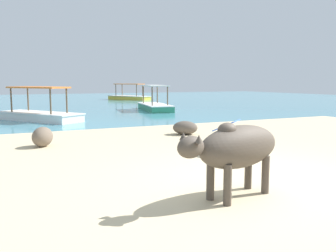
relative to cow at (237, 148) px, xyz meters
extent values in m
cube|color=#CCB78E|center=(0.87, 0.34, -0.66)|extent=(18.00, 14.00, 0.04)
cube|color=teal|center=(0.87, 22.34, -0.68)|extent=(60.00, 36.00, 0.03)
cylinder|color=#4C4238|center=(-0.28, -0.22, -0.39)|extent=(0.10, 0.10, 0.50)
cylinder|color=#4C4238|center=(-0.35, 0.06, -0.39)|extent=(0.10, 0.10, 0.50)
cylinder|color=#4C4238|center=(0.44, -0.03, -0.39)|extent=(0.10, 0.10, 0.50)
cylinder|color=#4C4238|center=(0.38, 0.24, -0.39)|extent=(0.10, 0.10, 0.50)
ellipsoid|color=#4C4238|center=(0.05, 0.01, 0.01)|extent=(1.45, 0.83, 0.55)
ellipsoid|color=#4C4238|center=(-0.77, -0.20, 0.10)|extent=(0.41, 0.30, 0.25)
cone|color=#4C4238|center=(-0.74, -0.32, 0.21)|extent=(0.11, 0.11, 0.09)
cone|color=#4C4238|center=(-0.80, -0.07, 0.21)|extent=(0.11, 0.11, 0.09)
ellipsoid|color=#4C4238|center=(-0.18, -0.05, 0.24)|extent=(0.30, 0.27, 0.18)
cylinder|color=#A37A4C|center=(2.12, 2.30, -0.57)|extent=(0.04, 0.04, 0.14)
cylinder|color=#A37A4C|center=(1.72, 1.97, -0.57)|extent=(0.04, 0.04, 0.14)
cylinder|color=#A37A4C|center=(1.85, 2.62, -0.47)|extent=(0.04, 0.04, 0.34)
cylinder|color=#A37A4C|center=(1.45, 2.28, -0.47)|extent=(0.04, 0.04, 0.34)
cube|color=#3D66C6|center=(1.79, 2.29, -0.40)|extent=(0.68, 0.67, 0.21)
cube|color=#3D66C6|center=(1.58, 2.53, -0.08)|extent=(0.70, 0.69, 0.23)
ellipsoid|color=#6B5B4C|center=(-1.79, 4.85, -0.42)|extent=(0.67, 0.72, 0.45)
ellipsoid|color=brown|center=(2.01, 5.14, -0.46)|extent=(0.88, 0.85, 0.37)
cube|color=#338E66|center=(4.73, 13.54, -0.53)|extent=(1.73, 3.74, 0.28)
cube|color=white|center=(4.73, 13.54, -0.37)|extent=(1.80, 3.82, 0.04)
cylinder|color=brown|center=(4.91, 12.40, 0.09)|extent=(0.06, 0.06, 0.95)
cylinder|color=brown|center=(4.16, 12.54, 0.09)|extent=(0.06, 0.06, 0.95)
cylinder|color=brown|center=(5.30, 14.53, 0.09)|extent=(0.06, 0.06, 0.95)
cylinder|color=brown|center=(4.54, 14.67, 0.09)|extent=(0.06, 0.06, 0.95)
cube|color=silver|center=(4.73, 13.54, 0.59)|extent=(1.37, 2.65, 0.06)
cube|color=gold|center=(7.10, 24.23, -0.53)|extent=(2.77, 3.66, 0.28)
cube|color=white|center=(7.10, 24.23, -0.37)|extent=(2.85, 3.75, 0.04)
cylinder|color=brown|center=(7.98, 23.49, 0.09)|extent=(0.06, 0.06, 0.95)
cylinder|color=brown|center=(7.31, 23.10, 0.09)|extent=(0.06, 0.06, 0.95)
cylinder|color=brown|center=(6.88, 25.36, 0.09)|extent=(0.06, 0.06, 0.95)
cylinder|color=brown|center=(6.22, 24.97, 0.09)|extent=(0.06, 0.06, 0.95)
cube|color=orange|center=(7.10, 24.23, 0.59)|extent=(2.08, 2.65, 0.06)
cube|color=white|center=(-1.22, 10.86, -0.53)|extent=(2.93, 3.60, 0.28)
cube|color=white|center=(-1.22, 10.86, -0.37)|extent=(3.01, 3.69, 0.04)
cylinder|color=brown|center=(-0.30, 10.18, 0.09)|extent=(0.06, 0.06, 0.95)
cylinder|color=brown|center=(-0.94, 9.75, 0.09)|extent=(0.06, 0.06, 0.95)
cylinder|color=brown|center=(-1.51, 11.97, 0.09)|extent=(0.06, 0.06, 0.95)
cylinder|color=brown|center=(-2.15, 11.54, 0.09)|extent=(0.06, 0.06, 0.95)
cube|color=orange|center=(-1.22, 10.86, 0.59)|extent=(2.19, 2.61, 0.06)
camera|label=1|loc=(-2.73, -3.71, 0.83)|focal=39.01mm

